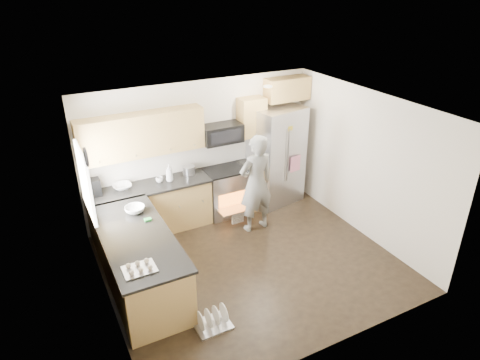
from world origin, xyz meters
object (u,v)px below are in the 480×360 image
person (256,184)px  dish_rack (213,321)px  stove_range (225,181)px  refrigerator (276,155)px

person → dish_rack: bearing=44.0°
dish_rack → stove_range: bearing=61.1°
stove_range → person: 0.86m
dish_rack → refrigerator: bearing=45.6°
refrigerator → person: bearing=-148.8°
stove_range → dish_rack: bearing=-118.9°
stove_range → dish_rack: stove_range is taller
person → refrigerator: bearing=-142.6°
person → stove_range: bearing=-76.8°
person → dish_rack: 2.69m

